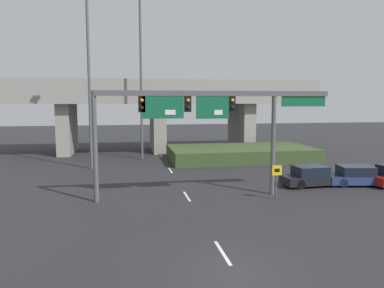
% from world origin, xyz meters
% --- Properties ---
extents(ground_plane, '(160.00, 160.00, 0.00)m').
position_xyz_m(ground_plane, '(0.00, 0.00, 0.00)').
color(ground_plane, '#262628').
extents(lane_markings, '(0.14, 28.90, 0.01)m').
position_xyz_m(lane_markings, '(0.00, 14.69, 0.00)').
color(lane_markings, silver).
rests_on(lane_markings, ground).
extents(signal_gantry, '(14.59, 0.44, 6.55)m').
position_xyz_m(signal_gantry, '(1.00, 9.89, 5.28)').
color(signal_gantry, '#515456').
rests_on(signal_gantry, ground).
extents(speed_limit_sign, '(0.60, 0.11, 2.16)m').
position_xyz_m(speed_limit_sign, '(5.19, 8.54, 1.41)').
color(speed_limit_sign, '#4C4C4C').
rests_on(speed_limit_sign, ground).
extents(highway_light_pole_near, '(0.70, 0.36, 17.53)m').
position_xyz_m(highway_light_pole_near, '(-2.11, 25.93, 9.15)').
color(highway_light_pole_near, '#515456').
rests_on(highway_light_pole_near, ground).
extents(highway_light_pole_far, '(0.70, 0.36, 15.12)m').
position_xyz_m(highway_light_pole_far, '(-6.71, 21.16, 7.94)').
color(highway_light_pole_far, '#515456').
rests_on(highway_light_pole_far, ground).
extents(overpass_bridge, '(36.31, 8.88, 8.23)m').
position_xyz_m(overpass_bridge, '(0.00, 31.99, 5.66)').
color(overpass_bridge, gray).
rests_on(overpass_bridge, ground).
extents(grass_embankment, '(14.32, 7.61, 1.28)m').
position_xyz_m(grass_embankment, '(7.72, 23.85, 0.64)').
color(grass_embankment, '#384C28').
rests_on(grass_embankment, ground).
extents(parked_sedan_near_right, '(4.38, 1.98, 1.41)m').
position_xyz_m(parked_sedan_near_right, '(9.10, 11.64, 0.65)').
color(parked_sedan_near_right, black).
rests_on(parked_sedan_near_right, ground).
extents(parked_sedan_mid_right, '(4.65, 2.59, 1.37)m').
position_xyz_m(parked_sedan_mid_right, '(12.41, 11.34, 0.64)').
color(parked_sedan_mid_right, navy).
rests_on(parked_sedan_mid_right, ground).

